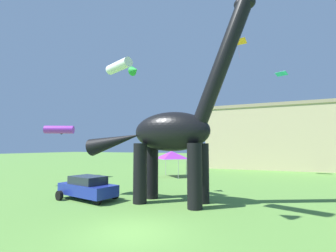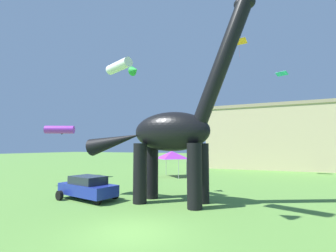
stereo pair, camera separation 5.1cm
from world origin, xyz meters
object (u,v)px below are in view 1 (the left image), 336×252
(dinosaur_sculpture, at_px, (170,132))
(festival_canopy_tent, at_px, (172,155))
(kite_far_left, at_px, (60,130))
(parked_sedan_left, at_px, (88,187))
(kite_trailing, at_px, (239,42))
(kite_drifting, at_px, (281,74))
(kite_near_high, at_px, (122,67))

(dinosaur_sculpture, bearing_deg, festival_canopy_tent, 121.79)
(kite_far_left, bearing_deg, parked_sedan_left, -35.22)
(kite_trailing, height_order, kite_drifting, kite_trailing)
(dinosaur_sculpture, height_order, festival_canopy_tent, dinosaur_sculpture)
(dinosaur_sculpture, xyz_separation_m, kite_far_left, (-16.43, 6.45, 0.97))
(parked_sedan_left, distance_m, kite_near_high, 8.61)
(kite_near_high, distance_m, kite_drifting, 16.46)
(kite_trailing, distance_m, kite_near_high, 18.08)
(festival_canopy_tent, distance_m, kite_far_left, 13.18)
(dinosaur_sculpture, distance_m, kite_drifting, 15.51)
(kite_trailing, relative_size, kite_near_high, 0.84)
(dinosaur_sculpture, xyz_separation_m, kite_drifting, (7.06, 12.25, 6.38))
(kite_drifting, bearing_deg, kite_near_high, -130.79)
(kite_drifting, bearing_deg, festival_canopy_tent, 179.65)
(parked_sedan_left, distance_m, kite_far_left, 14.23)
(kite_near_high, bearing_deg, dinosaur_sculpture, 2.28)
(festival_canopy_tent, xyz_separation_m, kite_trailing, (7.62, 2.96, 13.65))
(dinosaur_sculpture, xyz_separation_m, parked_sedan_left, (-5.44, -1.31, -3.67))
(kite_far_left, distance_m, kite_drifting, 24.79)
(parked_sedan_left, xyz_separation_m, festival_canopy_tent, (0.45, 13.63, 1.74))
(dinosaur_sculpture, xyz_separation_m, kite_near_high, (-3.63, -0.14, 4.68))
(parked_sedan_left, bearing_deg, kite_drifting, 59.75)
(kite_far_left, distance_m, kite_near_high, 14.86)
(parked_sedan_left, bearing_deg, kite_trailing, 76.47)
(dinosaur_sculpture, distance_m, kite_trailing, 19.44)
(dinosaur_sculpture, height_order, kite_near_high, dinosaur_sculpture)
(kite_far_left, relative_size, kite_trailing, 1.54)
(festival_canopy_tent, bearing_deg, parked_sedan_left, -91.88)
(festival_canopy_tent, relative_size, kite_drifting, 2.50)
(kite_far_left, xyz_separation_m, kite_trailing, (19.06, 8.83, 10.75))
(parked_sedan_left, distance_m, kite_trailing, 24.02)
(dinosaur_sculpture, distance_m, festival_canopy_tent, 13.43)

